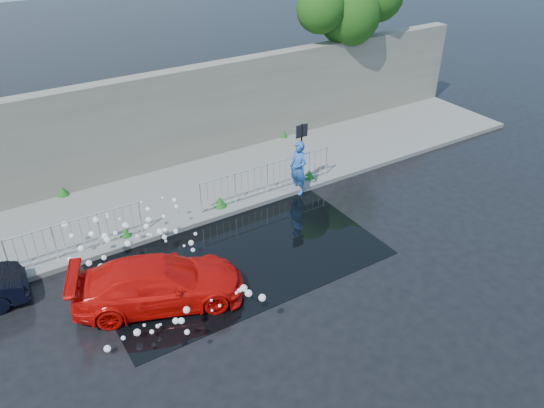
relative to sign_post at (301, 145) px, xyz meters
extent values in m
plane|color=black|center=(-4.20, -3.10, -1.72)|extent=(90.00, 90.00, 0.00)
cube|color=slate|center=(-4.20, 1.90, -1.65)|extent=(30.00, 4.00, 0.15)
cube|color=slate|center=(-4.20, -0.10, -1.64)|extent=(30.00, 0.25, 0.16)
cube|color=#6A665A|center=(-4.20, 4.10, 0.18)|extent=(30.00, 0.60, 3.50)
cube|color=black|center=(-3.70, -2.10, -1.72)|extent=(8.00, 5.00, 0.01)
cylinder|color=black|center=(0.00, 0.00, -0.47)|extent=(0.06, 0.06, 2.50)
cube|color=black|center=(0.00, 0.00, 0.53)|extent=(0.45, 0.04, 0.45)
cylinder|color=#332114|center=(5.80, 5.10, 0.78)|extent=(0.36, 0.36, 5.00)
sphere|color=#154310|center=(5.30, 4.30, 2.88)|extent=(2.58, 2.58, 2.58)
sphere|color=#154310|center=(3.80, 4.30, 3.28)|extent=(1.95, 1.95, 1.95)
cylinder|color=silver|center=(-5.70, 0.25, -1.02)|extent=(0.05, 0.05, 1.10)
cylinder|color=silver|center=(-8.20, 0.25, -0.50)|extent=(5.00, 0.04, 0.04)
cylinder|color=silver|center=(-8.20, 0.25, -1.45)|extent=(5.00, 0.04, 0.04)
cylinder|color=silver|center=(-3.70, 0.25, -1.02)|extent=(0.05, 0.05, 1.10)
cylinder|color=silver|center=(1.30, 0.25, -1.02)|extent=(0.05, 0.05, 1.10)
cylinder|color=silver|center=(-1.20, 0.25, -0.50)|extent=(5.00, 0.04, 0.04)
cylinder|color=silver|center=(-1.20, 0.25, -1.45)|extent=(5.00, 0.04, 0.04)
cone|color=#155119|center=(-6.20, 0.30, -1.42)|extent=(0.36, 0.36, 0.30)
cone|color=#155119|center=(-3.00, 0.30, -1.40)|extent=(0.44, 0.44, 0.35)
cone|color=#155119|center=(0.60, 0.30, -1.40)|extent=(0.38, 0.38, 0.36)
cone|color=#155119|center=(-7.20, 3.80, -1.40)|extent=(0.42, 0.42, 0.34)
cone|color=#155119|center=(1.80, 3.80, -1.43)|extent=(0.34, 0.34, 0.29)
sphere|color=white|center=(-6.00, -1.98, -1.47)|extent=(0.15, 0.15, 0.15)
sphere|color=white|center=(-7.77, -0.09, -0.75)|extent=(0.13, 0.13, 0.13)
sphere|color=white|center=(-6.14, -0.71, -1.01)|extent=(0.10, 0.10, 0.10)
sphere|color=white|center=(-5.78, -0.83, -1.04)|extent=(0.09, 0.09, 0.09)
sphere|color=white|center=(-5.52, 0.00, -0.69)|extent=(0.13, 0.13, 0.13)
sphere|color=white|center=(-5.10, -1.02, -1.05)|extent=(0.13, 0.13, 0.13)
sphere|color=white|center=(-5.49, -1.73, -1.32)|extent=(0.11, 0.11, 0.11)
sphere|color=white|center=(-6.65, -0.36, -0.93)|extent=(0.13, 0.13, 0.13)
sphere|color=white|center=(-6.05, -1.75, -1.55)|extent=(0.15, 0.15, 0.15)
sphere|color=white|center=(-5.21, -0.43, -0.82)|extent=(0.11, 0.11, 0.11)
sphere|color=white|center=(-7.24, -1.16, -1.04)|extent=(0.14, 0.14, 0.14)
sphere|color=white|center=(-6.32, -0.30, -0.80)|extent=(0.16, 0.16, 0.16)
sphere|color=white|center=(-7.62, -1.02, -1.16)|extent=(0.16, 0.16, 0.16)
sphere|color=white|center=(-6.99, -0.54, -0.80)|extent=(0.18, 0.18, 0.18)
sphere|color=white|center=(-5.49, -1.19, -1.14)|extent=(0.08, 0.08, 0.08)
sphere|color=white|center=(-4.62, -1.30, -1.15)|extent=(0.10, 0.10, 0.10)
sphere|color=white|center=(-6.47, -0.82, -1.07)|extent=(0.18, 0.18, 0.18)
sphere|color=white|center=(-5.86, -0.86, -0.97)|extent=(0.08, 0.08, 0.08)
sphere|color=white|center=(-7.28, -0.37, -0.72)|extent=(0.10, 0.10, 0.10)
sphere|color=white|center=(-7.41, -1.74, -1.41)|extent=(0.10, 0.10, 0.10)
sphere|color=white|center=(-5.07, -1.49, -1.28)|extent=(0.08, 0.08, 0.08)
sphere|color=white|center=(-4.67, -0.13, -0.81)|extent=(0.11, 0.11, 0.11)
sphere|color=white|center=(-7.81, 0.51, -0.71)|extent=(0.17, 0.17, 0.17)
sphere|color=white|center=(-6.64, 0.32, -0.67)|extent=(0.10, 0.10, 0.10)
sphere|color=white|center=(-5.36, -0.87, -0.98)|extent=(0.13, 0.13, 0.13)
sphere|color=white|center=(-5.67, -0.45, -0.76)|extent=(0.16, 0.16, 0.16)
sphere|color=white|center=(-4.88, 0.44, -0.72)|extent=(0.06, 0.06, 0.06)
sphere|color=white|center=(-6.37, 0.02, -0.75)|extent=(0.07, 0.07, 0.07)
sphere|color=white|center=(-4.89, -1.68, -1.38)|extent=(0.12, 0.12, 0.12)
sphere|color=white|center=(-5.45, -0.99, -1.14)|extent=(0.14, 0.14, 0.14)
sphere|color=white|center=(-5.56, 0.38, -0.62)|extent=(0.06, 0.06, 0.06)
sphere|color=white|center=(-6.28, -2.02, -1.56)|extent=(0.15, 0.15, 0.15)
sphere|color=white|center=(-7.39, -1.29, -1.20)|extent=(0.17, 0.17, 0.17)
sphere|color=white|center=(-6.09, -1.93, -1.35)|extent=(0.14, 0.14, 0.14)
sphere|color=white|center=(-6.99, 0.21, -0.67)|extent=(0.17, 0.17, 0.17)
sphere|color=white|center=(-7.29, -0.33, -0.74)|extent=(0.16, 0.16, 0.16)
sphere|color=white|center=(-4.86, -1.51, -1.25)|extent=(0.16, 0.16, 0.16)
sphere|color=white|center=(-5.79, -0.54, -0.90)|extent=(0.16, 0.16, 0.16)
sphere|color=white|center=(-6.65, 0.31, -0.74)|extent=(0.10, 0.10, 0.10)
sphere|color=white|center=(-4.58, 0.24, -0.79)|extent=(0.12, 0.12, 0.12)
sphere|color=white|center=(-8.05, -0.79, -1.00)|extent=(0.12, 0.12, 0.12)
sphere|color=white|center=(-7.69, -0.66, -0.87)|extent=(0.16, 0.16, 0.16)
sphere|color=white|center=(-6.25, -0.30, -0.86)|extent=(0.09, 0.09, 0.09)
sphere|color=white|center=(-5.55, -0.93, -0.94)|extent=(0.17, 0.17, 0.17)
sphere|color=white|center=(-6.96, -0.63, -0.88)|extent=(0.17, 0.17, 0.17)
sphere|color=white|center=(-6.64, -4.63, -0.83)|extent=(0.15, 0.15, 0.15)
sphere|color=white|center=(-5.60, -4.31, -0.95)|extent=(0.07, 0.07, 0.07)
sphere|color=white|center=(-4.70, -4.02, -1.28)|extent=(0.10, 0.10, 0.10)
sphere|color=white|center=(-7.04, -3.98, -1.50)|extent=(0.11, 0.11, 0.11)
sphere|color=white|center=(-7.02, -4.71, -0.68)|extent=(0.06, 0.06, 0.06)
sphere|color=white|center=(-7.22, -4.11, -1.09)|extent=(0.07, 0.07, 0.07)
sphere|color=white|center=(-5.47, -3.90, -1.40)|extent=(0.14, 0.14, 0.14)
sphere|color=white|center=(-4.70, -5.18, -0.65)|extent=(0.18, 0.18, 0.18)
sphere|color=white|center=(-4.91, -4.29, -1.06)|extent=(0.07, 0.07, 0.07)
sphere|color=white|center=(-8.09, -3.94, -1.51)|extent=(0.16, 0.16, 0.16)
sphere|color=white|center=(-5.68, -4.49, -1.10)|extent=(0.06, 0.06, 0.06)
sphere|color=white|center=(-4.79, -4.27, -1.04)|extent=(0.11, 0.11, 0.11)
sphere|color=white|center=(-7.34, -3.84, -1.47)|extent=(0.17, 0.17, 0.17)
sphere|color=white|center=(-5.63, -4.83, -0.71)|extent=(0.07, 0.07, 0.07)
sphere|color=white|center=(-6.58, -5.12, -0.79)|extent=(0.12, 0.12, 0.12)
sphere|color=white|center=(-6.85, -3.88, -1.49)|extent=(0.10, 0.10, 0.10)
sphere|color=white|center=(-4.79, -4.47, -0.82)|extent=(0.18, 0.18, 0.18)
sphere|color=white|center=(-4.80, -4.72, -0.80)|extent=(0.18, 0.18, 0.18)
sphere|color=white|center=(-5.25, -4.02, -1.16)|extent=(0.07, 0.07, 0.07)
sphere|color=white|center=(-7.84, -4.67, -0.67)|extent=(0.10, 0.10, 0.10)
sphere|color=white|center=(-6.58, -4.82, -0.70)|extent=(0.15, 0.15, 0.15)
sphere|color=white|center=(-6.29, -4.37, -0.86)|extent=(0.09, 0.09, 0.09)
sphere|color=white|center=(-6.25, -4.33, -0.92)|extent=(0.16, 0.16, 0.16)
sphere|color=white|center=(-4.67, -4.13, -1.18)|extent=(0.08, 0.08, 0.08)
imported|color=red|center=(-6.36, -2.86, -1.10)|extent=(4.63, 3.11, 1.25)
imported|color=blue|center=(-0.16, -0.10, -0.77)|extent=(0.58, 0.77, 1.91)
camera|label=1|loc=(-9.48, -13.19, 7.61)|focal=35.00mm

